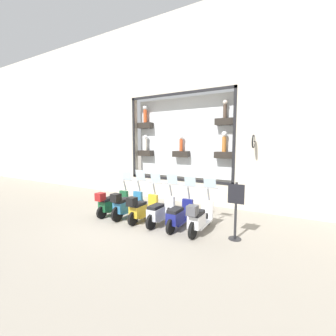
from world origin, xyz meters
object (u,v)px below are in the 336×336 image
at_px(scooter_navy_1, 179,215).
at_px(shop_sign_post, 236,209).
at_px(scooter_yellow_3, 142,208).
at_px(scooter_teal_4, 126,205).
at_px(scooter_silver_2, 160,212).
at_px(scooter_white_0, 199,218).
at_px(scooter_green_5, 112,203).

height_order(scooter_navy_1, shop_sign_post, shop_sign_post).
bearing_deg(shop_sign_post, scooter_yellow_3, 91.30).
bearing_deg(scooter_teal_4, scooter_silver_2, -87.88).
distance_m(scooter_yellow_3, scooter_teal_4, 0.71).
relative_size(scooter_white_0, scooter_navy_1, 1.01).
height_order(scooter_navy_1, scooter_silver_2, scooter_silver_2).
bearing_deg(shop_sign_post, scooter_navy_1, 90.30).
relative_size(scooter_silver_2, shop_sign_post, 1.10).
bearing_deg(scooter_white_0, scooter_green_5, 90.13).
bearing_deg(scooter_teal_4, scooter_green_5, 91.34).
bearing_deg(scooter_yellow_3, scooter_teal_4, 88.88).
bearing_deg(scooter_navy_1, scooter_teal_4, 91.31).
xyz_separation_m(scooter_navy_1, scooter_silver_2, (0.00, 0.71, 0.01)).
height_order(scooter_green_5, shop_sign_post, shop_sign_post).
bearing_deg(scooter_navy_1, shop_sign_post, -89.70).
distance_m(scooter_yellow_3, scooter_green_5, 1.42).
height_order(scooter_silver_2, scooter_yellow_3, scooter_silver_2).
height_order(scooter_yellow_3, scooter_teal_4, scooter_teal_4).
bearing_deg(scooter_silver_2, scooter_yellow_3, 95.35).
relative_size(scooter_white_0, scooter_green_5, 1.01).
relative_size(scooter_teal_4, shop_sign_post, 1.10).
bearing_deg(scooter_yellow_3, shop_sign_post, -88.70).
bearing_deg(shop_sign_post, scooter_silver_2, 90.13).
xyz_separation_m(scooter_silver_2, shop_sign_post, (0.01, -2.48, 0.45)).
bearing_deg(scooter_navy_1, scooter_green_5, 91.32).
xyz_separation_m(scooter_silver_2, scooter_teal_4, (-0.05, 1.42, 0.06)).
bearing_deg(scooter_green_5, scooter_yellow_3, -89.89).
xyz_separation_m(scooter_yellow_3, scooter_green_5, (-0.00, 1.42, -0.00)).
relative_size(scooter_navy_1, scooter_green_5, 1.00).
relative_size(scooter_teal_4, scooter_green_5, 1.01).
relative_size(scooter_navy_1, scooter_teal_4, 0.99).
bearing_deg(scooter_yellow_3, scooter_navy_1, -87.47).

